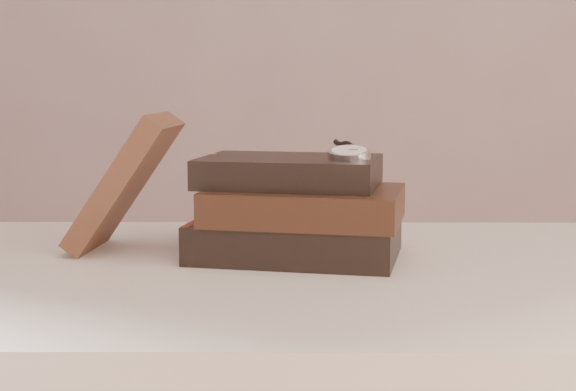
{
  "coord_description": "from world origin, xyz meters",
  "views": [
    {
      "loc": [
        -0.05,
        -0.59,
        0.97
      ],
      "look_at": [
        -0.06,
        0.41,
        0.82
      ],
      "focal_mm": 52.46,
      "sensor_mm": 36.0,
      "label": 1
    }
  ],
  "objects": [
    {
      "name": "book_stack",
      "position": [
        -0.05,
        0.41,
        0.81
      ],
      "size": [
        0.27,
        0.21,
        0.12
      ],
      "color": "black",
      "rests_on": "table"
    },
    {
      "name": "table",
      "position": [
        0.0,
        0.35,
        0.66
      ],
      "size": [
        1.0,
        0.6,
        0.75
      ],
      "color": "beige",
      "rests_on": "ground"
    },
    {
      "name": "eyeglasses",
      "position": [
        -0.12,
        0.5,
        0.82
      ],
      "size": [
        0.12,
        0.13,
        0.05
      ],
      "color": "silver",
      "rests_on": "book_stack"
    },
    {
      "name": "pocket_watch",
      "position": [
        0.01,
        0.39,
        0.88
      ],
      "size": [
        0.06,
        0.15,
        0.02
      ],
      "color": "silver",
      "rests_on": "book_stack"
    },
    {
      "name": "journal",
      "position": [
        -0.26,
        0.44,
        0.84
      ],
      "size": [
        0.14,
        0.13,
        0.17
      ],
      "primitive_type": "cube",
      "rotation": [
        0.0,
        0.6,
        -0.1
      ],
      "color": "#3B2116",
      "rests_on": "table"
    }
  ]
}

